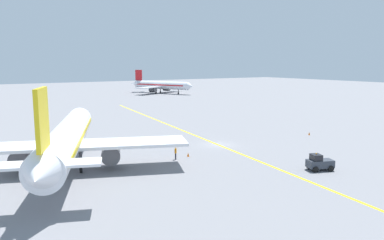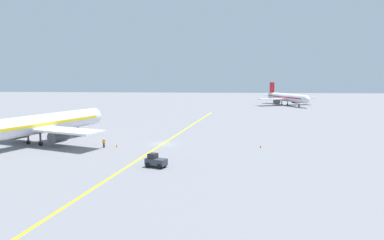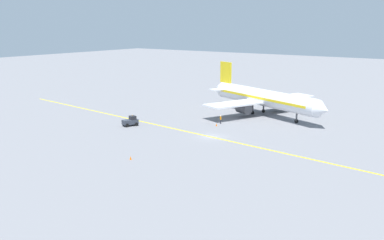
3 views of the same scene
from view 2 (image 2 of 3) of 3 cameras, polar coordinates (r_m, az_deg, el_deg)
name	(u,v)px [view 2 (image 2 of 3)]	position (r m, az deg, el deg)	size (l,w,h in m)	color
ground_plane	(162,144)	(71.35, -4.53, -3.67)	(400.00, 400.00, 0.00)	slate
apron_yellow_centreline	(162,144)	(71.35, -4.53, -3.67)	(0.40, 120.00, 0.01)	yellow
airplane_at_gate	(40,124)	(76.45, -22.12, -0.64)	(27.98, 34.17, 10.60)	white
airplane_distant_taxiing	(287,98)	(164.46, 14.23, 3.34)	(24.99, 30.41, 9.54)	silver
baggage_tug_dark	(156,161)	(53.80, -5.57, -6.22)	(3.34, 2.62, 2.11)	#333842
ground_crew_worker	(104,143)	(69.39, -13.29, -3.38)	(0.40, 0.47, 1.68)	#23232D
traffic_cone_near_nose	(261,146)	(68.47, 10.40, -3.98)	(0.32, 0.32, 0.55)	orange
traffic_cone_mid_apron	(117,146)	(69.29, -11.41, -3.88)	(0.32, 0.32, 0.55)	orange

